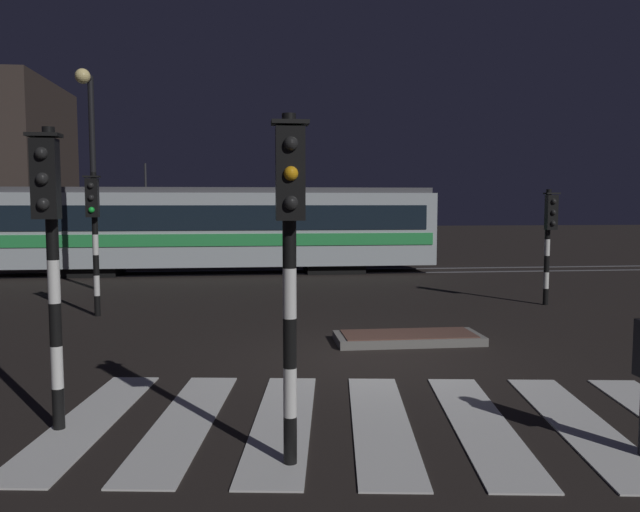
% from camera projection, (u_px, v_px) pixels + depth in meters
% --- Properties ---
extents(ground_plane, '(120.00, 120.00, 0.00)m').
position_uv_depth(ground_plane, '(377.00, 359.00, 10.91)').
color(ground_plane, black).
extents(rail_near, '(80.00, 0.12, 0.03)m').
position_uv_depth(rail_near, '(308.00, 274.00, 23.63)').
color(rail_near, '#59595E').
rests_on(rail_near, ground).
extents(rail_far, '(80.00, 0.12, 0.03)m').
position_uv_depth(rail_far, '(305.00, 270.00, 25.05)').
color(rail_far, '#59595E').
rests_on(rail_far, ground).
extents(crosswalk_zebra, '(9.58, 4.95, 0.02)m').
position_uv_depth(crosswalk_zebra, '(430.00, 423.00, 7.70)').
color(crosswalk_zebra, silver).
rests_on(crosswalk_zebra, ground).
extents(traffic_island, '(2.82, 1.09, 0.18)m').
position_uv_depth(traffic_island, '(408.00, 338.00, 12.15)').
color(traffic_island, slate).
rests_on(traffic_island, ground).
extents(traffic_light_corner_near_left, '(0.36, 0.42, 3.57)m').
position_uv_depth(traffic_light_corner_near_left, '(50.00, 233.00, 7.20)').
color(traffic_light_corner_near_left, black).
rests_on(traffic_light_corner_near_left, ground).
extents(traffic_light_kerb_mid_left, '(0.36, 0.42, 3.58)m').
position_uv_depth(traffic_light_kerb_mid_left, '(290.00, 237.00, 6.21)').
color(traffic_light_kerb_mid_left, black).
rests_on(traffic_light_kerb_mid_left, ground).
extents(traffic_light_corner_far_left, '(0.36, 0.42, 3.41)m').
position_uv_depth(traffic_light_corner_far_left, '(94.00, 222.00, 14.71)').
color(traffic_light_corner_far_left, black).
rests_on(traffic_light_corner_far_left, ground).
extents(traffic_light_corner_far_right, '(0.36, 0.42, 3.05)m').
position_uv_depth(traffic_light_corner_far_right, '(549.00, 229.00, 16.34)').
color(traffic_light_corner_far_right, black).
rests_on(traffic_light_corner_far_right, ground).
extents(street_lamp_trackside_left, '(0.44, 1.21, 6.58)m').
position_uv_depth(street_lamp_trackside_left, '(90.00, 152.00, 19.01)').
color(street_lamp_trackside_left, black).
rests_on(street_lamp_trackside_left, ground).
extents(tram, '(16.82, 2.58, 4.15)m').
position_uv_depth(tram, '(214.00, 228.00, 23.79)').
color(tram, '#B2BCC1').
rests_on(tram, ground).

